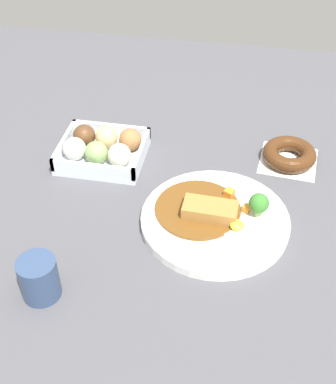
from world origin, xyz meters
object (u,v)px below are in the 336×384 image
object	(u,v)px
curry_plate	(215,218)
donut_box	(102,148)
chocolate_ring_donut	(289,155)
coffee_mug	(39,278)

from	to	relation	value
curry_plate	donut_box	world-z (taller)	curry_plate
chocolate_ring_donut	curry_plate	bearing A→B (deg)	58.68
chocolate_ring_donut	coffee_mug	distance (m)	0.61
chocolate_ring_donut	coffee_mug	size ratio (longest dim) A/B	1.71
donut_box	coffee_mug	distance (m)	0.39
donut_box	coffee_mug	world-z (taller)	coffee_mug
donut_box	curry_plate	bearing A→B (deg)	149.07
curry_plate	coffee_mug	distance (m)	0.35
curry_plate	coffee_mug	bearing A→B (deg)	39.61
coffee_mug	chocolate_ring_donut	bearing A→B (deg)	-132.13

